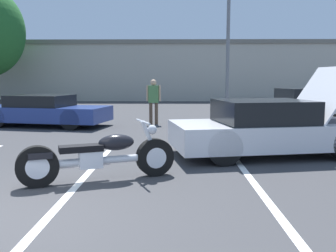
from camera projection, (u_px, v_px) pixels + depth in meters
The scene contains 9 objects.
parking_stripe_middle at pixel (84, 178), 6.24m from camera, with size 0.12×5.93×0.01m, color white.
parking_stripe_back at pixel (250, 178), 6.19m from camera, with size 0.12×5.93×0.01m, color white.
far_building at pixel (145, 69), 28.80m from camera, with size 32.00×4.20×4.40m.
light_pole at pixel (230, 21), 19.23m from camera, with size 1.21×0.28×8.43m.
motorcycle at pixel (99, 157), 6.00m from camera, with size 2.40×1.16×0.95m.
show_car_hood_open at pixel (270, 128), 8.04m from camera, with size 4.39×2.53×1.91m.
parked_car_mid_row at pixel (45, 111), 12.98m from camera, with size 4.58×2.58×1.08m.
parked_car_right_row at pixel (306, 103), 16.08m from camera, with size 4.53×2.80×1.22m.
spectator_near_motorcycle at pixel (154, 98), 13.40m from camera, with size 0.52×0.21×1.61m.
Camera 1 is at (2.26, -4.07, 1.65)m, focal length 40.00 mm.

